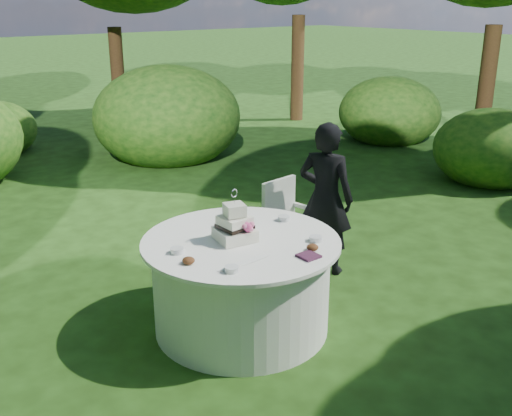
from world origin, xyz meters
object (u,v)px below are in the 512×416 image
at_px(guest, 325,199).
at_px(table, 241,284).
at_px(chair, 287,219).
at_px(napkins, 309,256).
at_px(cake, 235,227).

distance_m(guest, table, 1.39).
relative_size(guest, table, 0.95).
bearing_deg(table, guest, 16.07).
height_order(guest, chair, guest).
bearing_deg(napkins, chair, 54.59).
distance_m(cake, chair, 1.28).
height_order(napkins, chair, chair).
bearing_deg(chair, napkins, -125.41).
relative_size(guest, cake, 3.57).
distance_m(napkins, table, 0.71).
bearing_deg(cake, napkins, -69.10).
height_order(napkins, table, napkins).
height_order(cake, chair, cake).
relative_size(table, cake, 3.75).
bearing_deg(napkins, table, 108.23).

